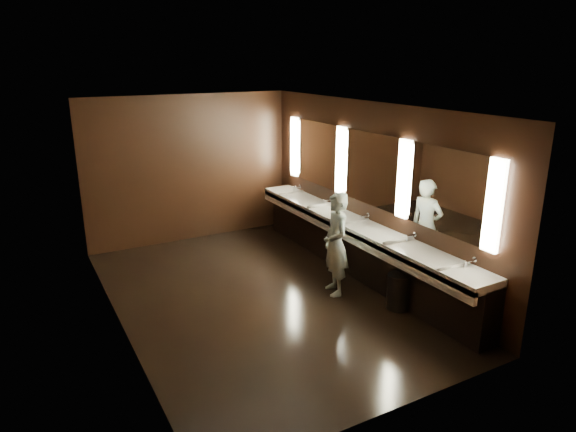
# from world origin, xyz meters

# --- Properties ---
(floor) EXTENTS (6.00, 6.00, 0.00)m
(floor) POSITION_xyz_m (0.00, 0.00, 0.00)
(floor) COLOR black
(floor) RESTS_ON ground
(ceiling) EXTENTS (4.00, 6.00, 0.02)m
(ceiling) POSITION_xyz_m (0.00, 0.00, 2.80)
(ceiling) COLOR #2D2D2B
(ceiling) RESTS_ON wall_back
(wall_back) EXTENTS (4.00, 0.02, 2.80)m
(wall_back) POSITION_xyz_m (0.00, 3.00, 1.40)
(wall_back) COLOR black
(wall_back) RESTS_ON floor
(wall_front) EXTENTS (4.00, 0.02, 2.80)m
(wall_front) POSITION_xyz_m (0.00, -3.00, 1.40)
(wall_front) COLOR black
(wall_front) RESTS_ON floor
(wall_left) EXTENTS (0.02, 6.00, 2.80)m
(wall_left) POSITION_xyz_m (-2.00, 0.00, 1.40)
(wall_left) COLOR black
(wall_left) RESTS_ON floor
(wall_right) EXTENTS (0.02, 6.00, 2.80)m
(wall_right) POSITION_xyz_m (2.00, 0.00, 1.40)
(wall_right) COLOR black
(wall_right) RESTS_ON floor
(sink_counter) EXTENTS (0.55, 5.40, 1.01)m
(sink_counter) POSITION_xyz_m (1.79, 0.00, 0.50)
(sink_counter) COLOR black
(sink_counter) RESTS_ON floor
(mirror_band) EXTENTS (0.06, 5.03, 1.15)m
(mirror_band) POSITION_xyz_m (1.98, -0.00, 1.75)
(mirror_band) COLOR white
(mirror_band) RESTS_ON wall_right
(person) EXTENTS (0.51, 0.65, 1.57)m
(person) POSITION_xyz_m (1.07, -0.42, 0.79)
(person) COLOR #94BFDD
(person) RESTS_ON floor
(trash_bin) EXTENTS (0.42, 0.42, 0.52)m
(trash_bin) POSITION_xyz_m (1.58, -1.29, 0.26)
(trash_bin) COLOR black
(trash_bin) RESTS_ON floor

